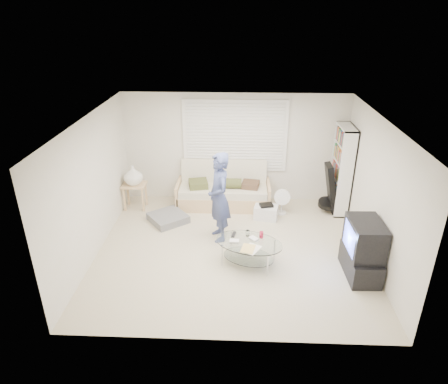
{
  "coord_description": "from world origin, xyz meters",
  "views": [
    {
      "loc": [
        0.12,
        -6.36,
        4.19
      ],
      "look_at": [
        -0.16,
        0.3,
        1.06
      ],
      "focal_mm": 32.0,
      "sensor_mm": 36.0,
      "label": 1
    }
  ],
  "objects_px": {
    "bookshelf": "(342,170)",
    "tv_unit": "(363,250)",
    "coffee_table": "(249,246)",
    "futon_sofa": "(223,192)"
  },
  "relations": [
    {
      "from": "bookshelf",
      "to": "coffee_table",
      "type": "height_order",
      "value": "bookshelf"
    },
    {
      "from": "futon_sofa",
      "to": "tv_unit",
      "type": "height_order",
      "value": "futon_sofa"
    },
    {
      "from": "tv_unit",
      "to": "coffee_table",
      "type": "bearing_deg",
      "value": 172.94
    },
    {
      "from": "futon_sofa",
      "to": "coffee_table",
      "type": "height_order",
      "value": "futon_sofa"
    },
    {
      "from": "futon_sofa",
      "to": "coffee_table",
      "type": "xyz_separation_m",
      "value": [
        0.54,
        -2.29,
        0.02
      ]
    },
    {
      "from": "futon_sofa",
      "to": "bookshelf",
      "type": "height_order",
      "value": "bookshelf"
    },
    {
      "from": "tv_unit",
      "to": "coffee_table",
      "type": "height_order",
      "value": "tv_unit"
    },
    {
      "from": "bookshelf",
      "to": "tv_unit",
      "type": "bearing_deg",
      "value": -92.98
    },
    {
      "from": "bookshelf",
      "to": "tv_unit",
      "type": "xyz_separation_m",
      "value": [
        -0.13,
        -2.4,
        -0.47
      ]
    },
    {
      "from": "futon_sofa",
      "to": "tv_unit",
      "type": "distance_m",
      "value": 3.51
    }
  ]
}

